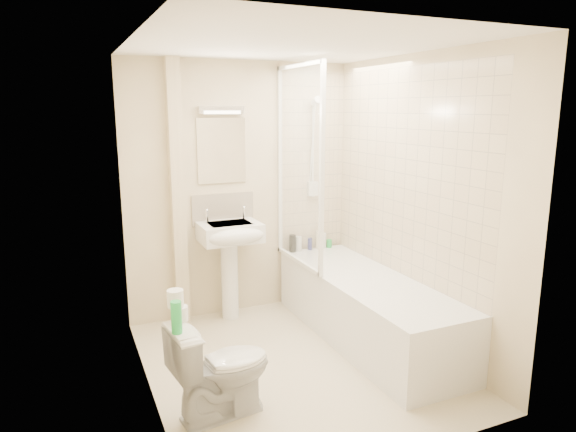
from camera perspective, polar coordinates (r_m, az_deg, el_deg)
name	(u,v)px	position (r m, az deg, el deg)	size (l,w,h in m)	color
floor	(295,363)	(4.20, 0.77, -16.04)	(2.50, 2.50, 0.00)	beige
wall_back	(241,190)	(4.93, -5.26, 2.90)	(2.20, 0.02, 2.40)	beige
wall_left	(143,228)	(3.49, -15.84, -1.29)	(0.02, 2.50, 2.40)	beige
wall_right	(416,203)	(4.36, 14.09, 1.39)	(0.02, 2.50, 2.40)	beige
ceiling	(296,44)	(3.73, 0.88, 18.54)	(2.20, 2.50, 0.02)	white
tile_back	(312,163)	(5.18, 2.65, 5.88)	(0.70, 0.01, 1.75)	beige
tile_right	(405,174)	(4.44, 12.89, 4.58)	(0.01, 2.10, 1.75)	beige
pipe_boxing	(177,195)	(4.72, -12.18, 2.27)	(0.12, 0.12, 2.40)	beige
splashback	(223,209)	(4.90, -7.23, 0.78)	(0.60, 0.01, 0.30)	beige
mirror	(222,151)	(4.82, -7.40, 7.20)	(0.46, 0.01, 0.60)	white
strip_light	(221,110)	(4.78, -7.44, 11.60)	(0.42, 0.07, 0.07)	silver
bathtub	(367,307)	(4.53, 8.73, -9.98)	(0.70, 2.10, 0.55)	white
shower_screen	(299,167)	(4.63, 1.20, 5.48)	(0.04, 0.92, 1.80)	white
shower_fixture	(314,151)	(5.13, 2.87, 7.17)	(0.10, 0.16, 0.99)	white
pedestal_sink	(231,244)	(4.75, -6.35, -3.06)	(0.55, 0.50, 1.06)	white
bottle_black_a	(293,243)	(5.15, 0.50, -3.06)	(0.07, 0.07, 0.17)	black
bottle_white_a	(299,244)	(5.18, 1.18, -3.11)	(0.06, 0.06, 0.15)	silver
bottle_blue	(310,244)	(5.24, 2.44, -3.12)	(0.05, 0.05, 0.12)	navy
bottle_cream	(318,240)	(5.27, 3.40, -2.69)	(0.06, 0.06, 0.18)	beige
bottle_white_b	(324,241)	(5.30, 4.00, -2.73)	(0.05, 0.05, 0.16)	silver
bottle_green	(329,243)	(5.34, 4.59, -3.06)	(0.06, 0.06, 0.08)	green
toilet	(221,368)	(3.47, -7.43, -16.37)	(0.69, 0.45, 0.66)	white
toilet_roll_lower	(179,314)	(3.34, -11.97, -10.56)	(0.11, 0.11, 0.09)	white
toilet_roll_upper	(175,298)	(3.31, -12.41, -8.93)	(0.10, 0.10, 0.11)	white
green_bottle	(176,317)	(3.15, -12.29, -10.94)	(0.06, 0.06, 0.20)	green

